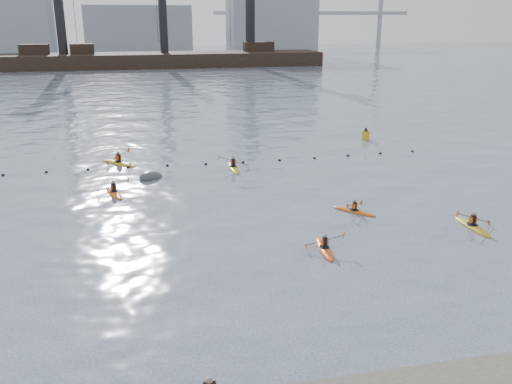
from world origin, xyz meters
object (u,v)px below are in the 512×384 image
(kayaker_3, at_px, (233,167))
(kayaker_0, at_px, (325,248))
(kayaker_2, at_px, (114,192))
(nav_buoy, at_px, (365,135))
(mooring_buoy, at_px, (151,178))
(kayaker_1, at_px, (472,226))
(kayaker_4, at_px, (354,211))
(kayaker_5, at_px, (119,163))

(kayaker_3, bearing_deg, kayaker_0, -82.64)
(kayaker_2, bearing_deg, kayaker_3, 9.88)
(nav_buoy, bearing_deg, mooring_buoy, -156.98)
(kayaker_2, height_order, kayaker_3, kayaker_3)
(kayaker_1, bearing_deg, kayaker_3, 125.40)
(kayaker_2, bearing_deg, kayaker_0, -64.05)
(kayaker_4, xyz_separation_m, kayaker_5, (-14.03, 14.43, 0.02))
(nav_buoy, bearing_deg, kayaker_4, -115.12)
(kayaker_2, height_order, mooring_buoy, kayaker_2)
(kayaker_4, xyz_separation_m, mooring_buoy, (-11.64, 9.91, -0.09))
(kayaker_0, height_order, nav_buoy, nav_buoy)
(kayaker_0, distance_m, kayaker_3, 16.08)
(kayaker_1, xyz_separation_m, mooring_buoy, (-17.10, 13.65, -0.10))
(kayaker_5, relative_size, nav_buoy, 2.28)
(kayaker_4, relative_size, nav_buoy, 1.86)
(kayaker_0, bearing_deg, kayaker_2, 138.45)
(mooring_buoy, bearing_deg, kayaker_1, -38.59)
(kayaker_0, xyz_separation_m, kayaker_3, (-1.81, 15.98, 0.01))
(kayaker_3, xyz_separation_m, kayaker_4, (5.38, -11.14, -0.02))
(kayaker_2, relative_size, kayaker_5, 1.04)
(mooring_buoy, xyz_separation_m, nav_buoy, (20.34, 8.64, 0.41))
(kayaker_4, distance_m, kayaker_5, 20.13)
(mooring_buoy, height_order, nav_buoy, nav_buoy)
(kayaker_3, relative_size, nav_buoy, 2.55)
(kayaker_2, distance_m, kayaker_5, 7.67)
(kayaker_2, distance_m, mooring_buoy, 4.05)
(kayaker_4, bearing_deg, nav_buoy, -155.30)
(kayaker_0, bearing_deg, kayaker_5, 124.48)
(kayaker_4, distance_m, mooring_buoy, 15.29)
(kayaker_3, xyz_separation_m, mooring_buoy, (-6.26, -1.23, -0.11))
(kayaker_4, height_order, nav_buoy, nav_buoy)
(kayaker_4, bearing_deg, kayaker_3, -104.39)
(kayaker_2, xyz_separation_m, kayaker_3, (8.81, 4.37, 0.01))
(kayaker_0, xyz_separation_m, nav_buoy, (12.27, 23.39, 0.32))
(kayaker_1, distance_m, mooring_buoy, 21.88)
(kayaker_0, distance_m, kayaker_2, 15.73)
(mooring_buoy, bearing_deg, kayaker_0, -61.32)
(kayaker_2, height_order, kayaker_5, kayaker_5)
(mooring_buoy, bearing_deg, nav_buoy, 23.02)
(kayaker_3, distance_m, nav_buoy, 15.91)
(kayaker_2, height_order, kayaker_4, kayaker_2)
(kayaker_2, bearing_deg, kayaker_4, -41.99)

